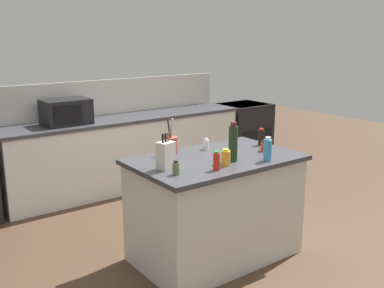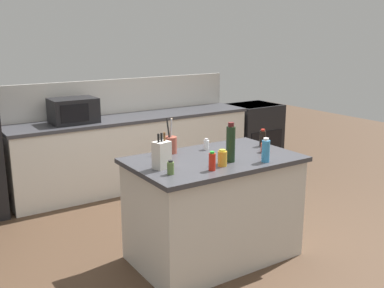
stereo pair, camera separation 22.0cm
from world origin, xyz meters
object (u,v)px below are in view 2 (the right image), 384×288
(spice_jar_oregano, at_px, (171,168))
(knife_block, at_px, (162,155))
(utensil_crock, at_px, (170,144))
(wine_bottle, at_px, (231,143))
(range_oven, at_px, (253,133))
(dish_soap_bottle, at_px, (266,151))
(honey_jar, at_px, (222,158))
(spice_jar_paprika, at_px, (264,147))
(salt_shaker, at_px, (206,144))
(soy_sauce_bottle, at_px, (263,138))
(hot_sauce_bottle, at_px, (212,161))
(microwave, at_px, (73,111))

(spice_jar_oregano, bearing_deg, knife_block, 82.81)
(utensil_crock, bearing_deg, wine_bottle, -61.31)
(range_oven, height_order, dish_soap_bottle, dish_soap_bottle)
(knife_block, distance_m, honey_jar, 0.50)
(spice_jar_paprika, height_order, salt_shaker, salt_shaker)
(utensil_crock, bearing_deg, spice_jar_oregano, -120.28)
(knife_block, xyz_separation_m, salt_shaker, (0.64, 0.29, -0.06))
(spice_jar_oregano, bearing_deg, spice_jar_paprika, 5.74)
(soy_sauce_bottle, height_order, honey_jar, soy_sauce_bottle)
(wine_bottle, distance_m, honey_jar, 0.18)
(knife_block, relative_size, spice_jar_paprika, 2.96)
(wine_bottle, bearing_deg, spice_jar_oregano, -177.52)
(utensil_crock, height_order, spice_jar_oregano, utensil_crock)
(hot_sauce_bottle, bearing_deg, salt_shaker, 59.05)
(knife_block, distance_m, wine_bottle, 0.60)
(utensil_crock, bearing_deg, microwave, 97.90)
(dish_soap_bottle, height_order, hot_sauce_bottle, dish_soap_bottle)
(utensil_crock, distance_m, spice_jar_oregano, 0.63)
(dish_soap_bottle, distance_m, soy_sauce_bottle, 0.55)
(spice_jar_oregano, xyz_separation_m, wine_bottle, (0.60, 0.03, 0.11))
(soy_sauce_bottle, distance_m, wine_bottle, 0.65)
(spice_jar_oregano, height_order, salt_shaker, spice_jar_oregano)
(microwave, bearing_deg, utensil_crock, -82.10)
(microwave, distance_m, spice_jar_paprika, 2.50)
(spice_jar_paprika, bearing_deg, salt_shaker, 137.06)
(spice_jar_oregano, height_order, spice_jar_paprika, spice_jar_oregano)
(knife_block, bearing_deg, range_oven, 23.25)
(dish_soap_bottle, bearing_deg, utensil_crock, 127.51)
(spice_jar_oregano, xyz_separation_m, soy_sauce_bottle, (1.19, 0.29, 0.03))
(spice_jar_oregano, bearing_deg, microwave, 88.56)
(hot_sauce_bottle, height_order, salt_shaker, hot_sauce_bottle)
(microwave, relative_size, spice_jar_oregano, 4.85)
(knife_block, bearing_deg, spice_jar_paprika, -18.20)
(utensil_crock, distance_m, dish_soap_bottle, 0.86)
(soy_sauce_bottle, xyz_separation_m, wine_bottle, (-0.59, -0.26, 0.08))
(wine_bottle, bearing_deg, honey_jar, -154.33)
(spice_jar_paprika, bearing_deg, wine_bottle, -169.95)
(range_oven, relative_size, honey_jar, 6.63)
(spice_jar_paprika, bearing_deg, honey_jar, -166.14)
(spice_jar_oregano, distance_m, dish_soap_bottle, 0.86)
(spice_jar_oregano, relative_size, spice_jar_paprika, 1.14)
(dish_soap_bottle, relative_size, honey_jar, 1.49)
(dish_soap_bottle, relative_size, hot_sauce_bottle, 1.33)
(utensil_crock, distance_m, spice_jar_paprika, 0.85)
(utensil_crock, height_order, dish_soap_bottle, utensil_crock)
(utensil_crock, xyz_separation_m, spice_jar_oregano, (-0.32, -0.54, -0.03))
(spice_jar_oregano, bearing_deg, honey_jar, -4.67)
(wine_bottle, height_order, honey_jar, wine_bottle)
(microwave, xyz_separation_m, salt_shaker, (0.60, -1.93, -0.10))
(range_oven, distance_m, hot_sauce_bottle, 3.63)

